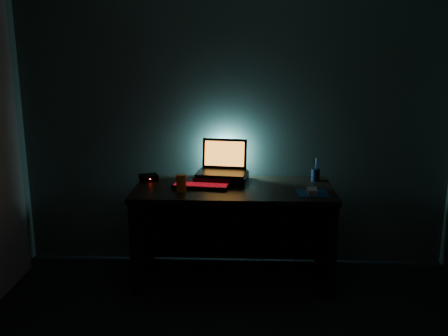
# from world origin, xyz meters

# --- Properties ---
(room) EXTENTS (3.50, 4.00, 2.50)m
(room) POSITION_xyz_m (0.00, 0.00, 1.25)
(room) COLOR black
(room) RESTS_ON ground
(desk) EXTENTS (1.50, 0.70, 0.75)m
(desk) POSITION_xyz_m (0.00, 1.67, 0.49)
(desk) COLOR black
(desk) RESTS_ON ground
(riser) EXTENTS (0.44, 0.35, 0.06)m
(riser) POSITION_xyz_m (-0.10, 1.79, 0.78)
(riser) COLOR black
(riser) RESTS_ON desk
(laptop) EXTENTS (0.41, 0.33, 0.26)m
(laptop) POSITION_xyz_m (-0.09, 1.84, 0.87)
(laptop) COLOR black
(laptop) RESTS_ON riser
(keyboard) EXTENTS (0.44, 0.19, 0.03)m
(keyboard) POSITION_xyz_m (-0.25, 1.60, 0.76)
(keyboard) COLOR black
(keyboard) RESTS_ON desk
(mousepad) EXTENTS (0.22, 0.20, 0.00)m
(mousepad) POSITION_xyz_m (0.57, 1.47, 0.75)
(mousepad) COLOR navy
(mousepad) RESTS_ON desk
(mouse) EXTENTS (0.07, 0.11, 0.03)m
(mouse) POSITION_xyz_m (0.57, 1.47, 0.77)
(mouse) COLOR gray
(mouse) RESTS_ON mousepad
(pen_cup) EXTENTS (0.09, 0.09, 0.10)m
(pen_cup) POSITION_xyz_m (0.64, 1.84, 0.80)
(pen_cup) COLOR black
(pen_cup) RESTS_ON desk
(juice_glass) EXTENTS (0.09, 0.09, 0.13)m
(juice_glass) POSITION_xyz_m (-0.38, 1.49, 0.81)
(juice_glass) COLOR orange
(juice_glass) RESTS_ON desk
(router) EXTENTS (0.17, 0.16, 0.05)m
(router) POSITION_xyz_m (-0.68, 1.79, 0.77)
(router) COLOR black
(router) RESTS_ON desk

